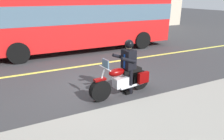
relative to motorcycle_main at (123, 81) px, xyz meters
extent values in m
plane|color=#333335|center=(0.55, -1.21, -0.45)|extent=(80.00, 80.00, 0.00)
cube|color=#E5DB4C|center=(0.55, -3.21, -0.45)|extent=(60.00, 0.16, 0.01)
cylinder|color=black|center=(0.84, 0.11, -0.12)|extent=(0.68, 0.29, 0.66)
cylinder|color=black|center=(-0.70, -0.10, -0.12)|extent=(0.68, 0.29, 0.66)
cube|color=silver|center=(0.05, 0.00, -0.03)|extent=(0.59, 0.36, 0.32)
ellipsoid|color=#720505|center=(0.24, 0.03, 0.33)|extent=(0.59, 0.36, 0.24)
cube|color=black|center=(-0.30, -0.05, 0.29)|extent=(0.73, 0.37, 0.12)
cube|color=#720505|center=(-0.68, 0.12, 0.03)|extent=(0.41, 0.17, 0.36)
cube|color=#720505|center=(-0.62, -0.31, 0.03)|extent=(0.41, 0.17, 0.36)
cylinder|color=silver|center=(0.82, 0.11, 0.15)|extent=(0.35, 0.10, 0.76)
cylinder|color=silver|center=(0.66, 0.09, 0.55)|extent=(0.12, 0.60, 0.04)
cube|color=#720505|center=(0.84, 0.11, 0.23)|extent=(0.38, 0.21, 0.06)
cylinder|color=silver|center=(-0.27, 0.12, -0.19)|extent=(0.90, 0.20, 0.08)
cube|color=slate|center=(0.64, 0.09, 0.67)|extent=(0.08, 0.32, 0.28)
cylinder|color=black|center=(-0.22, 0.09, -0.03)|extent=(0.14, 0.14, 0.84)
cube|color=black|center=(-0.16, 0.10, -0.40)|extent=(0.27, 0.15, 0.10)
cylinder|color=black|center=(-0.19, -0.15, -0.03)|extent=(0.14, 0.14, 0.84)
cube|color=black|center=(-0.13, -0.14, -0.40)|extent=(0.27, 0.15, 0.10)
cube|color=black|center=(-0.20, -0.03, 0.67)|extent=(0.37, 0.44, 0.60)
cube|color=navy|center=(-0.04, -0.01, 0.63)|extent=(0.03, 0.07, 0.44)
cylinder|color=black|center=(-0.05, 0.21, 0.73)|extent=(0.56, 0.18, 0.28)
cylinder|color=black|center=(0.01, -0.22, 0.73)|extent=(0.56, 0.18, 0.28)
sphere|color=tan|center=(-0.20, -0.03, 1.10)|extent=(0.22, 0.22, 0.22)
sphere|color=black|center=(-0.20, -0.03, 1.15)|extent=(0.28, 0.28, 0.28)
cube|color=red|center=(-0.38, -6.09, 1.32)|extent=(11.00, 2.50, 2.85)
cube|color=slate|center=(-0.38, -6.09, 1.65)|extent=(11.04, 2.52, 0.90)
cube|color=slate|center=(-5.88, -6.09, 1.55)|extent=(0.06, 2.40, 1.90)
cylinder|color=black|center=(-3.98, -7.29, 0.05)|extent=(1.00, 0.30, 1.00)
cylinder|color=black|center=(-3.98, -4.89, 0.05)|extent=(1.00, 0.30, 1.00)
cylinder|color=black|center=(2.82, -7.29, 0.05)|extent=(1.00, 0.30, 1.00)
cylinder|color=black|center=(2.82, -4.89, 0.05)|extent=(1.00, 0.30, 1.00)
cube|color=slate|center=(-11.15, -12.18, 1.55)|extent=(1.10, 0.06, 1.60)
cube|color=slate|center=(-5.83, -12.18, 1.55)|extent=(1.10, 0.06, 1.60)
cube|color=slate|center=(-0.52, -12.18, 1.55)|extent=(1.10, 0.06, 1.60)
camera|label=1|loc=(2.93, 5.26, 2.52)|focal=32.99mm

